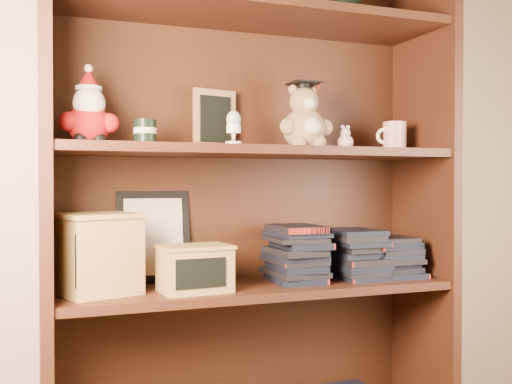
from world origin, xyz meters
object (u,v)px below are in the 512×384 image
Objects in this scene: grad_teddy_bear at (305,123)px; teacher_mug at (394,136)px; bookcase at (249,205)px; treats_box at (97,253)px.

teacher_mug is at bearing 1.13° from grad_teddy_bear.
treats_box is (-0.45, -0.05, -0.12)m from bookcase.
treats_box is (-0.61, 0.01, -0.37)m from grad_teddy_bear.
treats_box is at bearing -173.49° from bookcase.
treats_box is (-0.93, -0.00, -0.34)m from teacher_mug.
grad_teddy_bear reaches higher than teacher_mug.
bookcase is 6.46× the size of treats_box.
grad_teddy_bear is (0.16, -0.06, 0.25)m from bookcase.
grad_teddy_bear is at bearing -178.87° from teacher_mug.
teacher_mug reaches higher than treats_box.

